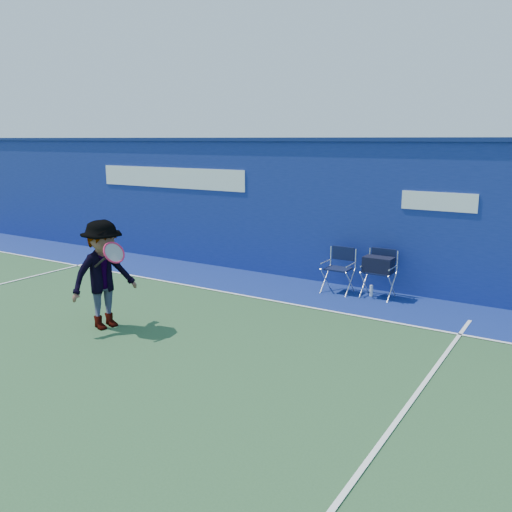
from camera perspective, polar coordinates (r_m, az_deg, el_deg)
The scene contains 8 objects.
ground at distance 8.69m, azimuth -15.31°, elevation -8.78°, with size 80.00×80.00×0.00m, color #294E2B.
stadium_wall at distance 12.33m, azimuth 2.29°, elevation 5.23°, with size 24.00×0.50×3.08m.
out_of_bounds_strip at distance 11.70m, azimuth -0.45°, elevation -2.87°, with size 24.00×1.80×0.01m, color navy.
court_lines at distance 9.08m, azimuth -12.52°, elevation -7.64°, with size 24.00×12.00×0.01m.
directors_chair_left at distance 11.07m, azimuth 8.63°, elevation -2.38°, with size 0.54×0.49×0.91m.
directors_chair_right at distance 10.84m, azimuth 12.75°, elevation -2.28°, with size 0.56×0.50×0.94m.
water_bottle at distance 10.95m, azimuth 12.04°, elevation -3.60°, with size 0.07×0.07×0.23m, color white.
tennis_player at distance 9.13m, azimuth -15.75°, elevation -1.90°, with size 0.98×1.27×1.79m.
Camera 1 is at (6.07, -5.42, 3.05)m, focal length 38.00 mm.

